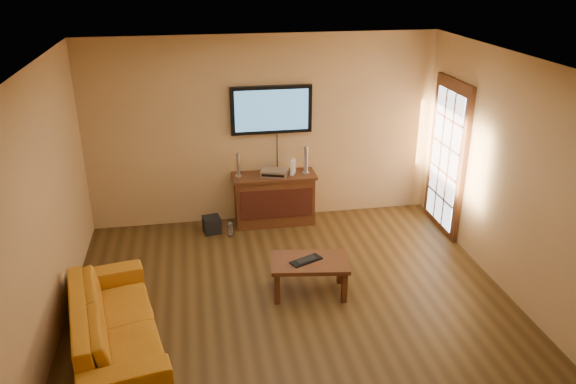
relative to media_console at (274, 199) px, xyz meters
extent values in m
plane|color=#39270F|center=(-0.11, -2.26, -0.38)|extent=(5.00, 5.00, 0.00)
plane|color=tan|center=(-0.11, 0.24, 0.97)|extent=(5.00, 0.00, 5.00)
plane|color=tan|center=(-2.61, -2.26, 0.97)|extent=(0.00, 5.00, 5.00)
plane|color=tan|center=(2.39, -2.26, 0.97)|extent=(0.00, 5.00, 5.00)
plane|color=white|center=(-0.11, -2.26, 2.32)|extent=(5.00, 5.00, 0.00)
cube|color=#44210F|center=(2.35, -0.56, 0.67)|extent=(0.06, 1.02, 2.22)
cube|color=white|center=(2.31, -0.56, 0.67)|extent=(0.01, 0.79, 1.89)
cube|color=#44210F|center=(0.00, 0.01, -0.02)|extent=(1.13, 0.42, 0.71)
cube|color=black|center=(0.00, -0.21, 0.01)|extent=(1.04, 0.02, 0.43)
cube|color=#44210F|center=(0.00, 0.01, 0.35)|extent=(1.20, 0.46, 0.04)
cube|color=black|center=(0.00, 0.19, 1.28)|extent=(1.15, 0.07, 0.68)
cube|color=teal|center=(0.00, 0.15, 1.28)|extent=(1.04, 0.01, 0.58)
cube|color=#44210F|center=(0.11, -1.94, 0.02)|extent=(0.95, 0.65, 0.05)
cube|color=#44210F|center=(-0.29, -2.08, -0.19)|extent=(0.06, 0.06, 0.38)
cube|color=#44210F|center=(0.46, -2.19, -0.19)|extent=(0.06, 0.06, 0.38)
cube|color=#44210F|center=(-0.23, -1.68, -0.19)|extent=(0.06, 0.06, 0.38)
cube|color=#44210F|center=(0.52, -1.79, -0.19)|extent=(0.06, 0.06, 0.38)
imported|color=#BE7215|center=(-2.00, -2.58, 0.01)|extent=(0.97, 2.10, 0.79)
cylinder|color=silver|center=(-0.51, 0.03, 0.38)|extent=(0.10, 0.10, 0.01)
cylinder|color=silver|center=(-0.51, 0.03, 0.56)|extent=(0.05, 0.05, 0.34)
cylinder|color=silver|center=(0.46, 0.00, 0.38)|extent=(0.11, 0.11, 0.02)
cylinder|color=silver|center=(0.46, 0.00, 0.58)|extent=(0.06, 0.06, 0.38)
cube|color=silver|center=(0.00, -0.01, 0.42)|extent=(0.44, 0.37, 0.09)
cube|color=white|center=(0.27, -0.01, 0.48)|extent=(0.10, 0.16, 0.21)
cube|color=black|center=(-0.93, -0.16, -0.26)|extent=(0.27, 0.27, 0.23)
cylinder|color=white|center=(-0.68, -0.33, -0.28)|extent=(0.08, 0.08, 0.20)
sphere|color=white|center=(-0.68, -0.33, -0.17)|extent=(0.04, 0.04, 0.04)
cube|color=black|center=(0.07, -1.94, 0.06)|extent=(0.40, 0.28, 0.02)
cube|color=black|center=(0.07, -1.94, 0.07)|extent=(0.26, 0.19, 0.01)
camera|label=1|loc=(-1.11, -7.42, 3.28)|focal=35.00mm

